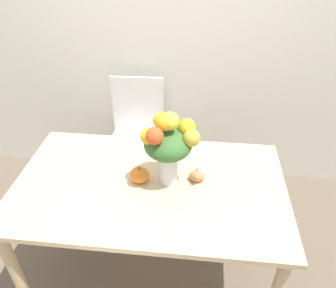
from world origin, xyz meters
The scene contains 7 objects.
ground_plane centered at (0.00, 0.00, 0.00)m, with size 12.00×12.00×0.00m, color brown.
wall_back centered at (0.00, 1.08, 1.35)m, with size 8.00×0.06×2.70m.
dining_table centered at (0.00, 0.00, 0.66)m, with size 1.45×0.85×0.75m.
flower_vase centered at (0.10, 0.04, 0.99)m, with size 0.29×0.25×0.42m.
pumpkin centered at (-0.05, 0.02, 0.80)m, with size 0.10×0.10×0.09m.
turkey_figurine centered at (0.25, 0.06, 0.79)m, with size 0.08×0.11×0.07m.
dining_chair_near_window centered at (-0.23, 0.80, 0.49)m, with size 0.43×0.43×0.95m.
Camera 1 is at (0.24, -1.29, 1.94)m, focal length 35.00 mm.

